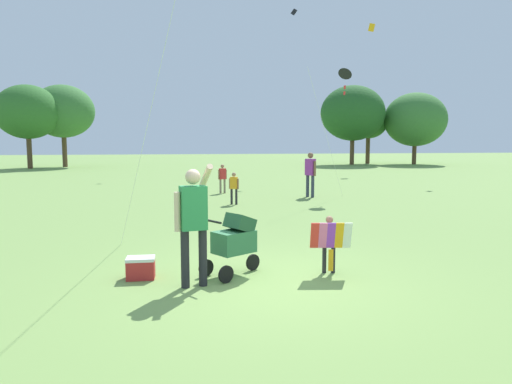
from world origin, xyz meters
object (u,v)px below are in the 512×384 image
object	(u,v)px
person_red_shirt	(310,171)
person_kid_running	(222,176)
kite_orange_delta	(345,76)
stroller	(235,239)
person_couple_left	(234,186)
cooler_box	(141,268)
person_adult_flyer	(193,216)
child_with_butterfly_kite	(330,239)

from	to	relation	value
person_red_shirt	person_kid_running	size ratio (longest dim) A/B	1.44
kite_orange_delta	person_kid_running	distance (m)	6.20
stroller	person_red_shirt	size ratio (longest dim) A/B	0.62
person_couple_left	person_kid_running	xyz separation A→B (m)	(-0.15, 3.38, 0.05)
person_red_shirt	cooler_box	xyz separation A→B (m)	(-5.40, -10.07, -0.83)
cooler_box	stroller	bearing A→B (deg)	-0.06
person_adult_flyer	cooler_box	size ratio (longest dim) A/B	4.18
child_with_butterfly_kite	person_couple_left	distance (m)	8.59
kite_orange_delta	cooler_box	world-z (taller)	kite_orange_delta
cooler_box	person_adult_flyer	bearing A→B (deg)	-32.50
person_couple_left	person_kid_running	distance (m)	3.38
person_red_shirt	person_couple_left	xyz separation A→B (m)	(-3.09, -1.66, -0.36)
child_with_butterfly_kite	stroller	xyz separation A→B (m)	(-1.56, 0.15, 0.02)
person_couple_left	person_kid_running	bearing A→B (deg)	92.49
person_kid_running	person_couple_left	bearing A→B (deg)	-87.51
stroller	kite_orange_delta	world-z (taller)	kite_orange_delta
person_kid_running	child_with_butterfly_kite	bearing A→B (deg)	-85.55
stroller	cooler_box	xyz separation A→B (m)	(-1.53, 0.00, -0.43)
person_adult_flyer	person_kid_running	xyz separation A→B (m)	(1.32, 12.33, -0.38)
person_adult_flyer	stroller	world-z (taller)	person_adult_flyer
stroller	cooler_box	size ratio (longest dim) A/B	2.36
kite_orange_delta	person_couple_left	size ratio (longest dim) A/B	4.47
person_kid_running	cooler_box	xyz separation A→B (m)	(-2.16, -11.79, -0.52)
stroller	person_kid_running	world-z (taller)	person_kid_running
person_couple_left	person_kid_running	size ratio (longest dim) A/B	0.92
person_red_shirt	person_kid_running	xyz separation A→B (m)	(-3.23, 1.72, -0.31)
person_red_shirt	person_couple_left	bearing A→B (deg)	-151.72
stroller	kite_orange_delta	distance (m)	12.06
stroller	cooler_box	bearing A→B (deg)	179.94
child_with_butterfly_kite	person_couple_left	world-z (taller)	person_couple_left
kite_orange_delta	person_couple_left	distance (m)	6.15
child_with_butterfly_kite	person_kid_running	size ratio (longest dim) A/B	0.82
stroller	kite_orange_delta	xyz separation A→B (m)	(5.17, 10.14, 3.99)
person_adult_flyer	child_with_butterfly_kite	bearing A→B (deg)	9.91
person_red_shirt	cooler_box	bearing A→B (deg)	-118.19
person_kid_running	person_adult_flyer	bearing A→B (deg)	-96.09
kite_orange_delta	person_red_shirt	distance (m)	3.82
stroller	kite_orange_delta	size ratio (longest dim) A/B	0.22
person_adult_flyer	cooler_box	distance (m)	1.35
person_adult_flyer	person_kid_running	size ratio (longest dim) A/B	1.58
person_red_shirt	stroller	bearing A→B (deg)	-111.02
child_with_butterfly_kite	person_couple_left	bearing A→B (deg)	95.22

